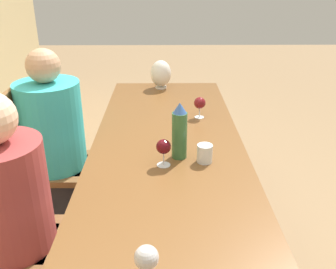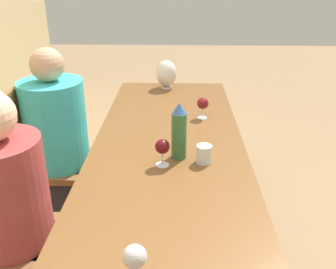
{
  "view_description": "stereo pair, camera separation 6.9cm",
  "coord_description": "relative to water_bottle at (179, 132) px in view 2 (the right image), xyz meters",
  "views": [
    {
      "loc": [
        -1.59,
        0.02,
        1.65
      ],
      "look_at": [
        0.2,
        0.0,
        0.84
      ],
      "focal_mm": 40.0,
      "sensor_mm": 36.0,
      "label": 1
    },
    {
      "loc": [
        -1.59,
        -0.05,
        1.65
      ],
      "look_at": [
        0.2,
        0.0,
        0.84
      ],
      "focal_mm": 40.0,
      "sensor_mm": 36.0,
      "label": 2
    }
  ],
  "objects": [
    {
      "name": "person_near",
      "position": [
        -0.32,
        0.77,
        -0.25
      ],
      "size": [
        0.39,
        0.39,
        1.2
      ],
      "color": "#2D2D38",
      "rests_on": "ground_plane"
    },
    {
      "name": "vase",
      "position": [
        1.2,
        0.1,
        -0.03
      ],
      "size": [
        0.16,
        0.16,
        0.23
      ],
      "color": "silver",
      "rests_on": "dining_table"
    },
    {
      "name": "chair_far",
      "position": [
        0.44,
        0.86,
        -0.37
      ],
      "size": [
        0.44,
        0.44,
        0.99
      ],
      "color": "brown",
      "rests_on": "ground_plane"
    },
    {
      "name": "wine_glass_2",
      "position": [
        -0.09,
        0.08,
        -0.05
      ],
      "size": [
        0.07,
        0.07,
        0.14
      ],
      "color": "silver",
      "rests_on": "dining_table"
    },
    {
      "name": "water_bottle",
      "position": [
        0.0,
        0.0,
        0.0
      ],
      "size": [
        0.08,
        0.08,
        0.3
      ],
      "color": "#336638",
      "rests_on": "dining_table"
    },
    {
      "name": "dining_table",
      "position": [
        -0.14,
        0.06,
        -0.21
      ],
      "size": [
        2.96,
        0.85,
        0.74
      ],
      "color": "brown",
      "rests_on": "ground_plane"
    },
    {
      "name": "wine_glass_3",
      "position": [
        0.55,
        -0.15,
        -0.05
      ],
      "size": [
        0.08,
        0.08,
        0.14
      ],
      "color": "silver",
      "rests_on": "dining_table"
    },
    {
      "name": "water_tumbler",
      "position": [
        -0.05,
        -0.13,
        -0.1
      ],
      "size": [
        0.08,
        0.08,
        0.09
      ],
      "color": "silver",
      "rests_on": "dining_table"
    },
    {
      "name": "wine_glass_0",
      "position": [
        -0.86,
        0.13,
        -0.04
      ],
      "size": [
        0.08,
        0.08,
        0.15
      ],
      "color": "silver",
      "rests_on": "dining_table"
    },
    {
      "name": "person_far",
      "position": [
        0.44,
        0.77,
        -0.25
      ],
      "size": [
        0.4,
        0.4,
        1.22
      ],
      "color": "#2D2D38",
      "rests_on": "ground_plane"
    }
  ]
}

